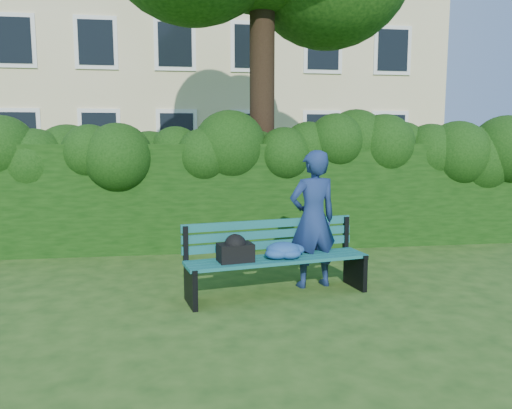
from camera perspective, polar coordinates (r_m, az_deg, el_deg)
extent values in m
plane|color=#244816|center=(6.77, 0.75, -8.67)|extent=(80.00, 80.00, 0.00)
cube|color=#CDC489|center=(20.85, -5.66, 18.96)|extent=(16.00, 8.00, 12.00)
cube|color=white|center=(17.14, -25.43, 7.25)|extent=(1.30, 0.08, 1.60)
cube|color=black|center=(17.10, -25.47, 7.25)|extent=(1.05, 0.04, 1.35)
cube|color=white|center=(16.60, -17.42, 7.65)|extent=(1.30, 0.08, 1.60)
cube|color=black|center=(16.56, -17.44, 7.65)|extent=(1.05, 0.04, 1.35)
cube|color=white|center=(16.40, -9.03, 7.91)|extent=(1.30, 0.08, 1.60)
cube|color=black|center=(16.36, -9.03, 7.91)|extent=(1.05, 0.04, 1.35)
cube|color=white|center=(16.55, -0.61, 8.00)|extent=(1.30, 0.08, 1.60)
cube|color=black|center=(16.51, -0.59, 8.00)|extent=(1.05, 0.04, 1.35)
cube|color=white|center=(17.04, 7.49, 7.93)|extent=(1.30, 0.08, 1.60)
cube|color=black|center=(17.00, 7.52, 7.93)|extent=(1.05, 0.04, 1.35)
cube|color=white|center=(17.84, 14.99, 7.72)|extent=(1.30, 0.08, 1.60)
cube|color=black|center=(17.81, 15.04, 7.72)|extent=(1.05, 0.04, 1.35)
cube|color=white|center=(17.38, -25.98, 16.51)|extent=(1.30, 0.08, 1.60)
cube|color=black|center=(17.34, -26.02, 16.53)|extent=(1.05, 0.04, 1.35)
cube|color=white|center=(16.85, -17.82, 17.21)|extent=(1.30, 0.08, 1.60)
cube|color=black|center=(16.81, -17.84, 17.23)|extent=(1.05, 0.04, 1.35)
cube|color=white|center=(16.65, -9.24, 17.59)|extent=(1.30, 0.08, 1.60)
cube|color=black|center=(16.61, -9.24, 17.61)|extent=(1.05, 0.04, 1.35)
cube|color=white|center=(16.80, -0.63, 17.59)|extent=(1.30, 0.08, 1.60)
cube|color=black|center=(16.76, -0.61, 17.62)|extent=(1.05, 0.04, 1.35)
cube|color=white|center=(17.28, 7.66, 17.25)|extent=(1.30, 0.08, 1.60)
cube|color=black|center=(17.25, 7.69, 17.27)|extent=(1.05, 0.04, 1.35)
cube|color=white|center=(18.08, 15.31, 16.62)|extent=(1.30, 0.08, 1.60)
cube|color=black|center=(18.04, 15.36, 16.64)|extent=(1.05, 0.04, 1.35)
cube|color=black|center=(8.74, -1.52, 1.06)|extent=(10.00, 1.00, 1.80)
cylinder|color=black|center=(9.06, 0.70, 13.12)|extent=(0.44, 0.44, 5.53)
cube|color=#104B51|center=(5.88, 3.15, -6.68)|extent=(2.21, 0.52, 0.04)
cube|color=#104B51|center=(5.99, 2.71, -6.41)|extent=(2.21, 0.52, 0.04)
cube|color=#104B51|center=(6.09, 2.29, -6.15)|extent=(2.21, 0.52, 0.04)
cube|color=#104B51|center=(6.20, 1.88, -5.91)|extent=(2.21, 0.52, 0.04)
cube|color=#104B51|center=(6.25, 1.62, -4.58)|extent=(2.20, 0.45, 0.10)
cube|color=#104B51|center=(6.23, 1.59, -3.40)|extent=(2.20, 0.45, 0.10)
cube|color=#104B51|center=(6.22, 1.56, -2.20)|extent=(2.20, 0.45, 0.10)
cube|color=black|center=(5.81, -7.48, -9.27)|extent=(0.15, 0.50, 0.44)
cube|color=black|center=(5.94, -8.06, -4.60)|extent=(0.07, 0.07, 0.45)
cube|color=black|center=(5.70, -7.41, -7.30)|extent=(0.14, 0.42, 0.05)
cube|color=black|center=(6.56, 11.25, -7.38)|extent=(0.15, 0.50, 0.44)
cube|color=black|center=(6.68, 10.22, -3.29)|extent=(0.07, 0.07, 0.45)
cube|color=black|center=(6.46, 11.53, -5.60)|extent=(0.14, 0.42, 0.05)
cube|color=white|center=(5.79, -2.94, -6.58)|extent=(0.20, 0.16, 0.02)
cube|color=black|center=(5.84, -2.37, -5.50)|extent=(0.44, 0.33, 0.21)
imported|color=navy|center=(6.38, 6.53, -1.68)|extent=(0.71, 0.54, 1.75)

